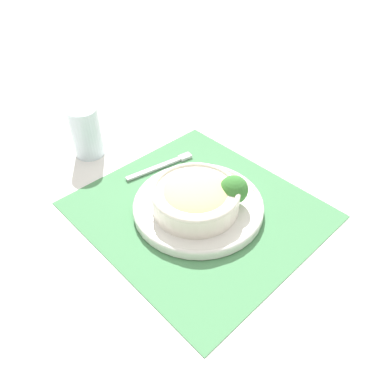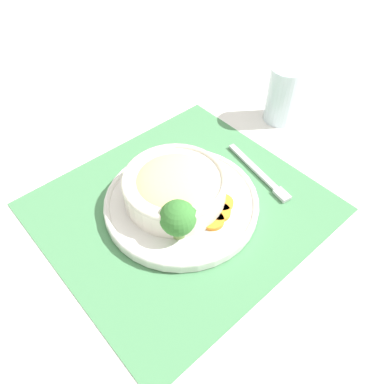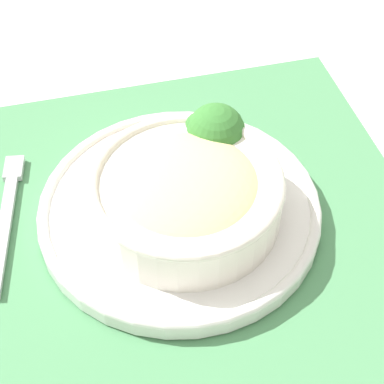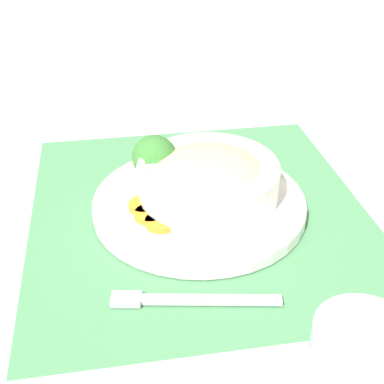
% 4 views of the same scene
% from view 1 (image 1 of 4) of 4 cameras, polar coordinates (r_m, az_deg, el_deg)
% --- Properties ---
extents(ground_plane, '(4.00, 4.00, 0.00)m').
position_cam_1_polar(ground_plane, '(0.83, 0.96, -2.79)').
color(ground_plane, white).
extents(placemat, '(0.54, 0.50, 0.00)m').
position_cam_1_polar(placemat, '(0.83, 0.96, -2.69)').
color(placemat, '#4C8C59').
rests_on(placemat, ground_plane).
extents(plate, '(0.28, 0.28, 0.02)m').
position_cam_1_polar(plate, '(0.82, 0.97, -2.02)').
color(plate, white).
rests_on(plate, placemat).
extents(bowl, '(0.19, 0.19, 0.06)m').
position_cam_1_polar(bowl, '(0.78, 0.54, -0.70)').
color(bowl, silver).
rests_on(bowl, plate).
extents(broccoli_floret, '(0.06, 0.06, 0.07)m').
position_cam_1_polar(broccoli_floret, '(0.79, 6.35, 0.31)').
color(broccoli_floret, '#759E51').
rests_on(broccoli_floret, plate).
extents(carrot_slice_near, '(0.04, 0.04, 0.01)m').
position_cam_1_polar(carrot_slice_near, '(0.85, 4.16, 1.03)').
color(carrot_slice_near, orange).
rests_on(carrot_slice_near, plate).
extents(carrot_slice_middle, '(0.04, 0.04, 0.01)m').
position_cam_1_polar(carrot_slice_middle, '(0.86, 2.85, 1.54)').
color(carrot_slice_middle, orange).
rests_on(carrot_slice_middle, plate).
extents(carrot_slice_far, '(0.04, 0.04, 0.01)m').
position_cam_1_polar(carrot_slice_far, '(0.87, 1.40, 1.77)').
color(carrot_slice_far, orange).
rests_on(carrot_slice_far, plate).
extents(water_glass, '(0.08, 0.08, 0.13)m').
position_cam_1_polar(water_glass, '(1.00, -15.76, 8.42)').
color(water_glass, silver).
rests_on(water_glass, ground_plane).
extents(fork, '(0.03, 0.18, 0.01)m').
position_cam_1_polar(fork, '(0.94, -3.96, 4.29)').
color(fork, '#B7B7BC').
rests_on(fork, placemat).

